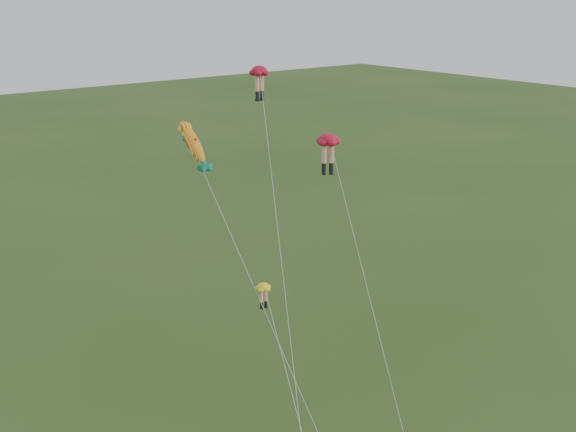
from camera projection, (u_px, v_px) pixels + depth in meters
legs_kite_red_high at (260, 80)px, 42.41m from camera, size 7.43×13.57×19.19m
legs_kite_red_mid at (329, 146)px, 39.53m from camera, size 3.43×10.64×15.56m
legs_kite_yellow at (266, 298)px, 36.01m from camera, size 3.21×8.69×8.22m
fish_kite at (193, 144)px, 37.63m from camera, size 1.57×12.90×16.80m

